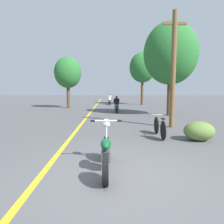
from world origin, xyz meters
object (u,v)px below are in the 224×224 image
Objects in this scene: roadside_tree_left at (68,73)px; motorcycle_rider_lead at (117,106)px; motorcycle_foreground at (106,151)px; utility_pole at (173,69)px; bicycle_parked at (160,127)px; motorcycle_rider_far at (110,100)px; roadside_tree_right_near at (171,54)px; roadside_tree_right_far at (143,68)px.

motorcycle_rider_lead is at bearing -38.27° from roadside_tree_left.
utility_pole is at bearing 58.61° from motorcycle_foreground.
motorcycle_rider_far is at bearing 96.09° from bicycle_parked.
utility_pole is at bearing -105.22° from roadside_tree_right_near.
utility_pole is 3.13× the size of bicycle_parked.
motorcycle_rider_far reaches higher than motorcycle_rider_lead.
utility_pole is at bearing 60.74° from bicycle_parked.
roadside_tree_right_far reaches higher than roadside_tree_left.
motorcycle_foreground is (-3.16, -5.18, -2.40)m from utility_pole.
roadside_tree_right_near is 1.03× the size of roadside_tree_right_far.
bicycle_parked is (1.83, -17.18, -0.13)m from motorcycle_rider_far.
motorcycle_foreground is 0.93× the size of motorcycle_rider_far.
motorcycle_foreground is at bearing -122.63° from bicycle_parked.
roadside_tree_right_far reaches higher than utility_pole.
bicycle_parked is (-2.11, -16.74, -4.09)m from roadside_tree_right_far.
utility_pole is 14.91m from roadside_tree_right_far.
roadside_tree_right_near reaches higher than roadside_tree_left.
roadside_tree_right_far is 17.36m from bicycle_parked.
roadside_tree_right_far is 5.61m from motorcycle_rider_far.
motorcycle_foreground is (-4.39, -9.69, -3.89)m from roadside_tree_right_near.
roadside_tree_left is 14.11m from bicycle_parked.
roadside_tree_right_far is (-0.21, 10.28, 0.14)m from roadside_tree_right_near.
roadside_tree_right_far is 1.25× the size of roadside_tree_left.
utility_pole is 4.91m from roadside_tree_right_near.
roadside_tree_right_far reaches higher than bicycle_parked.
motorcycle_foreground reaches higher than bicycle_parked.
motorcycle_rider_lead is 8.78m from bicycle_parked.
roadside_tree_right_far is at bearing 86.07° from utility_pole.
motorcycle_rider_lead reaches higher than bicycle_parked.
roadside_tree_left is (-7.12, 10.42, 0.65)m from utility_pole.
roadside_tree_right_near reaches higher than motorcycle_rider_lead.
utility_pole is 15.68m from motorcycle_rider_far.
roadside_tree_left is at bearing -151.74° from roadside_tree_right_far.
motorcycle_rider_lead is at bearing 98.80° from bicycle_parked.
roadside_tree_right_near reaches higher than bicycle_parked.
roadside_tree_left is at bearing -131.04° from motorcycle_rider_far.
motorcycle_rider_far is at bearing 173.60° from roadside_tree_right_far.
motorcycle_foreground is 3.84m from bicycle_parked.
motorcycle_rider_far is at bearing 93.30° from motorcycle_rider_lead.
roadside_tree_right_near is 3.07× the size of motorcycle_rider_far.
motorcycle_rider_lead is at bearing 109.93° from utility_pole.
roadside_tree_right_near is at bearing 74.78° from utility_pole.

